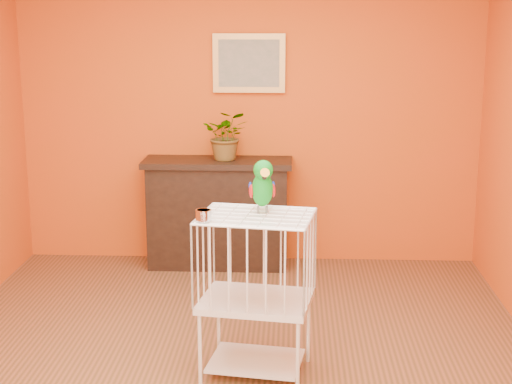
{
  "coord_description": "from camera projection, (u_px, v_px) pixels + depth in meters",
  "views": [
    {
      "loc": [
        0.38,
        -4.53,
        2.19
      ],
      "look_at": [
        0.16,
        0.04,
        1.13
      ],
      "focal_mm": 55.0,
      "sensor_mm": 36.0,
      "label": 1
    }
  ],
  "objects": [
    {
      "name": "feed_cup",
      "position": [
        204.0,
        215.0,
        4.48
      ],
      "size": [
        0.09,
        0.09,
        0.06
      ],
      "primitive_type": "cylinder",
      "color": "silver",
      "rests_on": "birdcage"
    },
    {
      "name": "framed_picture",
      "position": [
        249.0,
        63.0,
        6.69
      ],
      "size": [
        0.62,
        0.04,
        0.5
      ],
      "color": "#C28C45",
      "rests_on": "room_shell"
    },
    {
      "name": "room_shell",
      "position": [
        228.0,
        117.0,
        4.57
      ],
      "size": [
        4.5,
        4.5,
        4.5
      ],
      "color": "#CF4A13",
      "rests_on": "ground"
    },
    {
      "name": "parrot",
      "position": [
        262.0,
        186.0,
        4.64
      ],
      "size": [
        0.17,
        0.3,
        0.33
      ],
      "rotation": [
        0.0,
        0.0,
        0.16
      ],
      "color": "#59544C",
      "rests_on": "birdcage"
    },
    {
      "name": "ground",
      "position": [
        230.0,
        367.0,
        4.92
      ],
      "size": [
        4.5,
        4.5,
        0.0
      ],
      "primitive_type": "plane",
      "color": "brown",
      "rests_on": "ground"
    },
    {
      "name": "console_cabinet",
      "position": [
        218.0,
        213.0,
        6.8
      ],
      "size": [
        1.27,
        0.46,
        0.94
      ],
      "color": "black",
      "rests_on": "ground"
    },
    {
      "name": "birdcage",
      "position": [
        256.0,
        293.0,
        4.73
      ],
      "size": [
        0.72,
        0.6,
        1.01
      ],
      "rotation": [
        0.0,
        0.0,
        -0.15
      ],
      "color": "silver",
      "rests_on": "ground"
    },
    {
      "name": "potted_plant",
      "position": [
        227.0,
        140.0,
        6.7
      ],
      "size": [
        0.39,
        0.43,
        0.33
      ],
      "primitive_type": "imported",
      "rotation": [
        0.0,
        0.0,
        -0.03
      ],
      "color": "#26722D",
      "rests_on": "console_cabinet"
    }
  ]
}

